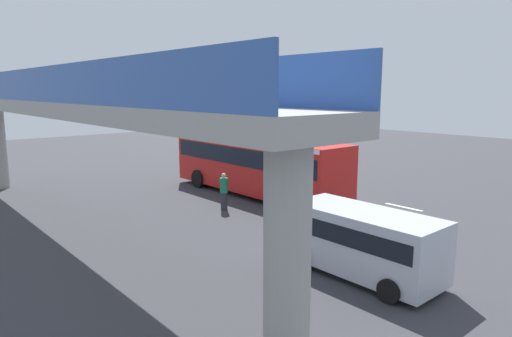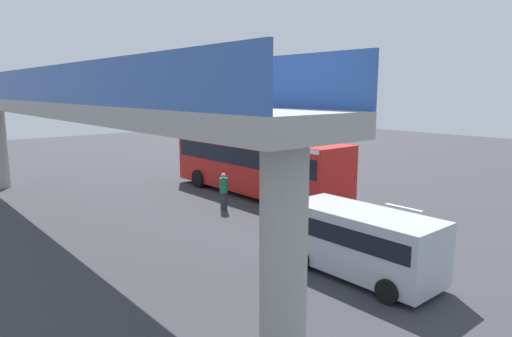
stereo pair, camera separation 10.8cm
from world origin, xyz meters
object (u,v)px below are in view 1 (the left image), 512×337
object	(u,v)px
pedestrian	(224,192)
bicycle_green	(365,242)
parked_van	(363,239)
city_bus	(256,161)
traffic_sign	(302,152)

from	to	relation	value
pedestrian	bicycle_green	bearing A→B (deg)	-177.74
bicycle_green	pedestrian	size ratio (longest dim) A/B	0.99
parked_van	bicycle_green	bearing A→B (deg)	-56.00
bicycle_green	pedestrian	world-z (taller)	pedestrian
city_bus	bicycle_green	xyz separation A→B (m)	(-9.21, 2.86, -1.51)
parked_van	city_bus	bearing A→B (deg)	-23.94
bicycle_green	traffic_sign	world-z (taller)	traffic_sign
bicycle_green	pedestrian	xyz separation A→B (m)	(7.84, 0.31, 0.51)
pedestrian	traffic_sign	bearing A→B (deg)	-74.06
traffic_sign	pedestrian	bearing A→B (deg)	105.94
city_bus	traffic_sign	distance (m)	4.49
bicycle_green	pedestrian	distance (m)	7.86
parked_van	traffic_sign	distance (m)	14.40
city_bus	bicycle_green	bearing A→B (deg)	162.75
parked_van	pedestrian	world-z (taller)	parked_van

